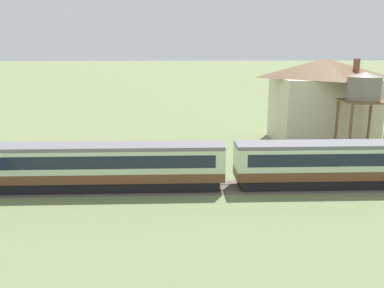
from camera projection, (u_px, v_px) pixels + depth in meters
The scene contains 5 objects.
ground_plane at pixel (305, 186), 35.72m from camera, with size 600.00×600.00×0.00m, color #707F51.
passenger_train at pixel (107, 165), 34.45m from camera, with size 106.00×2.85×3.93m.
railway_track at pixel (6, 190), 34.64m from camera, with size 164.20×3.60×0.04m.
station_house_brown_roof at pixel (322, 100), 50.48m from camera, with size 12.03×10.79×10.53m.
water_tower at pixel (364, 89), 42.32m from camera, with size 4.17×4.17×9.38m.
Camera 1 is at (-11.22, -33.43, 12.04)m, focal length 38.00 mm.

